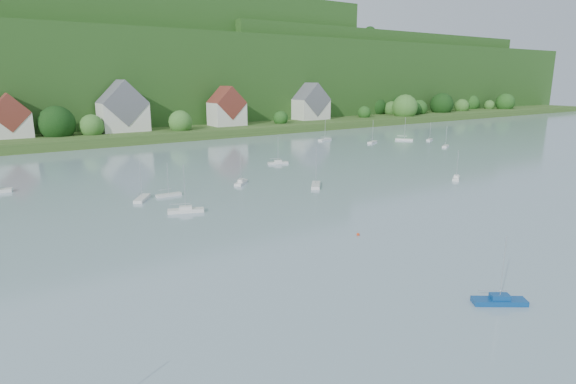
{
  "coord_description": "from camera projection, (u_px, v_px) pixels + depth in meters",
  "views": [
    {
      "loc": [
        -41.61,
        15.27,
        21.52
      ],
      "look_at": [
        -0.98,
        75.0,
        4.0
      ],
      "focal_mm": 29.39,
      "sensor_mm": 36.0,
      "label": 1
    }
  ],
  "objects": [
    {
      "name": "far_shore_strip",
      "position": [
        102.0,
        133.0,
        175.9
      ],
      "size": [
        600.0,
        60.0,
        3.0
      ],
      "primitive_type": "cube",
      "color": "#355720",
      "rests_on": "ground"
    },
    {
      "name": "forested_ridge",
      "position": [
        64.0,
        75.0,
        226.17
      ],
      "size": [
        620.0,
        181.22,
        69.89
      ],
      "color": "#1E3F14",
      "rests_on": "ground"
    },
    {
      "name": "village_building_1",
      "position": [
        10.0,
        119.0,
        148.96
      ],
      "size": [
        12.0,
        9.36,
        14.0
      ],
      "color": "silver",
      "rests_on": "far_shore_strip"
    },
    {
      "name": "village_building_2",
      "position": [
        123.0,
        111.0,
        166.93
      ],
      "size": [
        16.0,
        11.44,
        18.0
      ],
      "color": "silver",
      "rests_on": "far_shore_strip"
    },
    {
      "name": "village_building_3",
      "position": [
        227.0,
        109.0,
        187.38
      ],
      "size": [
        13.0,
        10.4,
        15.5
      ],
      "color": "silver",
      "rests_on": "far_shore_strip"
    },
    {
      "name": "village_building_4",
      "position": [
        311.0,
        105.0,
        215.15
      ],
      "size": [
        15.0,
        10.4,
        16.5
      ],
      "color": "silver",
      "rests_on": "far_shore_strip"
    },
    {
      "name": "near_sailboat_1",
      "position": [
        499.0,
        300.0,
        46.01
      ],
      "size": [
        5.05,
        4.14,
        6.96
      ],
      "rotation": [
        0.0,
        0.0,
        -0.61
      ],
      "color": "navy",
      "rests_on": "ground"
    },
    {
      "name": "mooring_buoy_3",
      "position": [
        358.0,
        235.0,
        66.15
      ],
      "size": [
        0.45,
        0.45,
        0.45
      ],
      "primitive_type": "sphere",
      "color": "red",
      "rests_on": "ground"
    },
    {
      "name": "far_sailboat_cluster",
      "position": [
        215.0,
        171.0,
        110.11
      ],
      "size": [
        179.16,
        71.09,
        8.71
      ],
      "color": "silver",
      "rests_on": "ground"
    }
  ]
}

